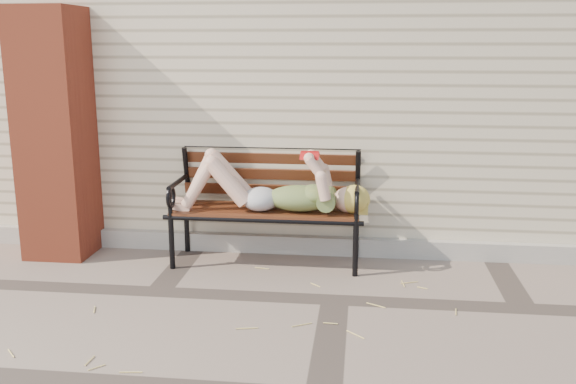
# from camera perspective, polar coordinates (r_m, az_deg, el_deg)

# --- Properties ---
(ground) EXTENTS (80.00, 80.00, 0.00)m
(ground) POSITION_cam_1_polar(r_m,az_deg,el_deg) (4.47, 4.19, -9.54)
(ground) COLOR #77655B
(ground) RESTS_ON ground
(house_wall) EXTENTS (8.00, 4.00, 3.00)m
(house_wall) POSITION_cam_1_polar(r_m,az_deg,el_deg) (7.13, 5.55, 11.31)
(house_wall) COLOR beige
(house_wall) RESTS_ON ground
(foundation_strip) EXTENTS (8.00, 0.10, 0.15)m
(foundation_strip) POSITION_cam_1_polar(r_m,az_deg,el_deg) (5.35, 4.70, -4.81)
(foundation_strip) COLOR #B0AA9F
(foundation_strip) RESTS_ON ground
(brick_pillar) EXTENTS (0.50, 0.50, 2.00)m
(brick_pillar) POSITION_cam_1_polar(r_m,az_deg,el_deg) (5.51, -19.97, 4.84)
(brick_pillar) COLOR #AA4026
(brick_pillar) RESTS_ON ground
(garden_bench) EXTENTS (1.61, 0.64, 1.04)m
(garden_bench) POSITION_cam_1_polar(r_m,az_deg,el_deg) (5.10, -1.80, 0.28)
(garden_bench) COLOR black
(garden_bench) RESTS_ON ground
(reading_woman) EXTENTS (1.52, 0.34, 0.48)m
(reading_woman) POSITION_cam_1_polar(r_m,az_deg,el_deg) (4.97, -1.87, 0.34)
(reading_woman) COLOR #0A3747
(reading_woman) RESTS_ON ground
(straw_scatter) EXTENTS (2.35, 1.58, 0.01)m
(straw_scatter) POSITION_cam_1_polar(r_m,az_deg,el_deg) (4.13, 3.11, -11.38)
(straw_scatter) COLOR #DFC76D
(straw_scatter) RESTS_ON ground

